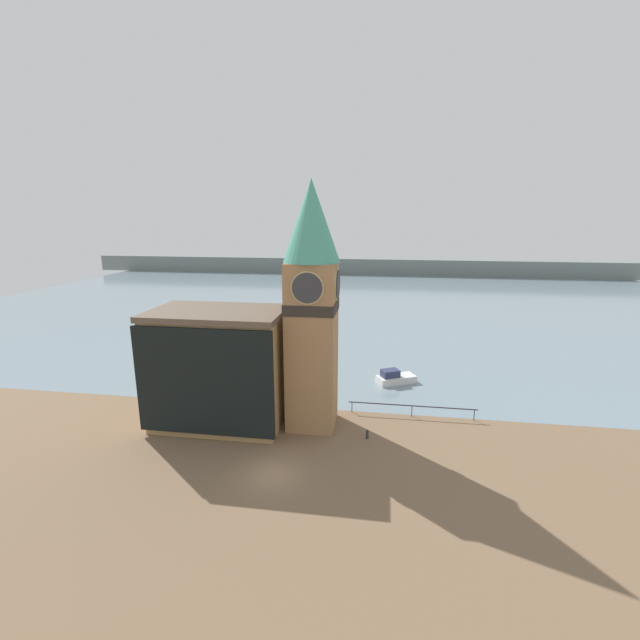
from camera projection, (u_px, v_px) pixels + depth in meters
The scene contains 8 objects.
ground_plane at pixel (273, 475), 30.83m from camera, with size 160.00×160.00×0.00m, color brown.
water at pixel (351, 297), 99.26m from camera, with size 160.00×120.00×0.00m.
far_shoreline at pixel (361, 267), 137.12m from camera, with size 180.00×3.00×5.00m.
pier_railing at pixel (412, 407), 39.62m from camera, with size 11.75×0.08×1.09m.
clock_tower at pixel (312, 301), 35.79m from camera, with size 4.69×4.69×21.08m.
pier_building at pixel (219, 367), 37.64m from camera, with size 11.64×7.32×10.33m.
boat_near at pixel (395, 378), 47.76m from camera, with size 4.66×3.59×1.59m.
mooring_bollard_near at pixel (367, 434), 35.76m from camera, with size 0.26×0.26×0.79m.
Camera 1 is at (7.45, -26.52, 18.11)m, focal length 24.00 mm.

